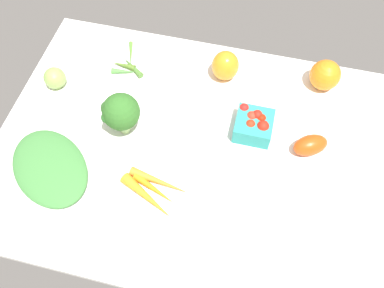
{
  "coord_description": "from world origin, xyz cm",
  "views": [
    {
      "loc": [
        -12.96,
        53.35,
        95.0
      ],
      "look_at": [
        0.0,
        0.0,
        4.0
      ],
      "focal_mm": 38.31,
      "sensor_mm": 36.0,
      "label": 1
    }
  ],
  "objects_px": {
    "carrot_bunch": "(153,190)",
    "roma_tomato": "(310,145)",
    "broccoli_head": "(119,111)",
    "heirloom_tomato_green": "(55,78)",
    "heirloom_tomato_orange": "(325,75)",
    "okra_pile": "(128,65)",
    "berry_basket": "(254,124)",
    "leafy_greens_clump": "(50,167)",
    "bell_pepper_orange": "(225,66)"
  },
  "relations": [
    {
      "from": "okra_pile",
      "to": "roma_tomato",
      "type": "relative_size",
      "value": 1.46
    },
    {
      "from": "broccoli_head",
      "to": "okra_pile",
      "type": "distance_m",
      "value": 0.23
    },
    {
      "from": "carrot_bunch",
      "to": "okra_pile",
      "type": "distance_m",
      "value": 0.42
    },
    {
      "from": "carrot_bunch",
      "to": "bell_pepper_orange",
      "type": "bearing_deg",
      "value": -103.42
    },
    {
      "from": "heirloom_tomato_orange",
      "to": "okra_pile",
      "type": "relative_size",
      "value": 0.65
    },
    {
      "from": "heirloom_tomato_green",
      "to": "bell_pepper_orange",
      "type": "height_order",
      "value": "bell_pepper_orange"
    },
    {
      "from": "carrot_bunch",
      "to": "berry_basket",
      "type": "height_order",
      "value": "berry_basket"
    },
    {
      "from": "carrot_bunch",
      "to": "heirloom_tomato_green",
      "type": "distance_m",
      "value": 0.45
    },
    {
      "from": "leafy_greens_clump",
      "to": "bell_pepper_orange",
      "type": "relative_size",
      "value": 2.74
    },
    {
      "from": "broccoli_head",
      "to": "okra_pile",
      "type": "height_order",
      "value": "broccoli_head"
    },
    {
      "from": "heirloom_tomato_green",
      "to": "okra_pile",
      "type": "bearing_deg",
      "value": -147.46
    },
    {
      "from": "heirloom_tomato_green",
      "to": "berry_basket",
      "type": "bearing_deg",
      "value": 177.67
    },
    {
      "from": "okra_pile",
      "to": "berry_basket",
      "type": "height_order",
      "value": "berry_basket"
    },
    {
      "from": "heirloom_tomato_green",
      "to": "roma_tomato",
      "type": "bearing_deg",
      "value": 176.08
    },
    {
      "from": "heirloom_tomato_green",
      "to": "leafy_greens_clump",
      "type": "distance_m",
      "value": 0.28
    },
    {
      "from": "heirloom_tomato_orange",
      "to": "bell_pepper_orange",
      "type": "relative_size",
      "value": 0.96
    },
    {
      "from": "broccoli_head",
      "to": "carrot_bunch",
      "type": "bearing_deg",
      "value": 128.68
    },
    {
      "from": "okra_pile",
      "to": "berry_basket",
      "type": "xyz_separation_m",
      "value": [
        -0.4,
        0.14,
        0.02
      ]
    },
    {
      "from": "carrot_bunch",
      "to": "roma_tomato",
      "type": "bearing_deg",
      "value": -149.6
    },
    {
      "from": "bell_pepper_orange",
      "to": "berry_basket",
      "type": "xyz_separation_m",
      "value": [
        -0.11,
        0.17,
        -0.01
      ]
    },
    {
      "from": "carrot_bunch",
      "to": "broccoli_head",
      "type": "bearing_deg",
      "value": -51.32
    },
    {
      "from": "broccoli_head",
      "to": "heirloom_tomato_orange",
      "type": "height_order",
      "value": "broccoli_head"
    },
    {
      "from": "leafy_greens_clump",
      "to": "bell_pepper_orange",
      "type": "distance_m",
      "value": 0.55
    },
    {
      "from": "carrot_bunch",
      "to": "roma_tomato",
      "type": "height_order",
      "value": "roma_tomato"
    },
    {
      "from": "heirloom_tomato_green",
      "to": "heirloom_tomato_orange",
      "type": "bearing_deg",
      "value": -166.34
    },
    {
      "from": "heirloom_tomato_orange",
      "to": "broccoli_head",
      "type": "bearing_deg",
      "value": 28.65
    },
    {
      "from": "carrot_bunch",
      "to": "berry_basket",
      "type": "bearing_deg",
      "value": -131.34
    },
    {
      "from": "heirloom_tomato_green",
      "to": "roma_tomato",
      "type": "distance_m",
      "value": 0.73
    },
    {
      "from": "heirloom_tomato_green",
      "to": "heirloom_tomato_orange",
      "type": "xyz_separation_m",
      "value": [
        -0.74,
        -0.18,
        0.01
      ]
    },
    {
      "from": "leafy_greens_clump",
      "to": "roma_tomato",
      "type": "height_order",
      "value": "roma_tomato"
    },
    {
      "from": "heirloom_tomato_orange",
      "to": "roma_tomato",
      "type": "distance_m",
      "value": 0.23
    },
    {
      "from": "broccoli_head",
      "to": "leafy_greens_clump",
      "type": "height_order",
      "value": "broccoli_head"
    },
    {
      "from": "heirloom_tomato_orange",
      "to": "leafy_greens_clump",
      "type": "relative_size",
      "value": 0.35
    },
    {
      "from": "broccoli_head",
      "to": "roma_tomato",
      "type": "distance_m",
      "value": 0.5
    },
    {
      "from": "heirloom_tomato_orange",
      "to": "bell_pepper_orange",
      "type": "xyz_separation_m",
      "value": [
        0.28,
        0.03,
        0.0
      ]
    },
    {
      "from": "berry_basket",
      "to": "roma_tomato",
      "type": "relative_size",
      "value": 1.06
    },
    {
      "from": "leafy_greens_clump",
      "to": "roma_tomato",
      "type": "distance_m",
      "value": 0.66
    },
    {
      "from": "okra_pile",
      "to": "carrot_bunch",
      "type": "bearing_deg",
      "value": 116.79
    },
    {
      "from": "heirloom_tomato_orange",
      "to": "heirloom_tomato_green",
      "type": "bearing_deg",
      "value": 13.66
    },
    {
      "from": "broccoli_head",
      "to": "bell_pepper_orange",
      "type": "xyz_separation_m",
      "value": [
        -0.23,
        -0.25,
        -0.03
      ]
    },
    {
      "from": "heirloom_tomato_orange",
      "to": "roma_tomato",
      "type": "relative_size",
      "value": 0.95
    },
    {
      "from": "okra_pile",
      "to": "berry_basket",
      "type": "relative_size",
      "value": 1.38
    },
    {
      "from": "carrot_bunch",
      "to": "leafy_greens_clump",
      "type": "height_order",
      "value": "leafy_greens_clump"
    },
    {
      "from": "roma_tomato",
      "to": "okra_pile",
      "type": "bearing_deg",
      "value": 134.57
    },
    {
      "from": "carrot_bunch",
      "to": "heirloom_tomato_green",
      "type": "bearing_deg",
      "value": -35.57
    },
    {
      "from": "carrot_bunch",
      "to": "heirloom_tomato_orange",
      "type": "relative_size",
      "value": 2.02
    },
    {
      "from": "okra_pile",
      "to": "berry_basket",
      "type": "distance_m",
      "value": 0.42
    },
    {
      "from": "heirloom_tomato_orange",
      "to": "bell_pepper_orange",
      "type": "distance_m",
      "value": 0.28
    },
    {
      "from": "carrot_bunch",
      "to": "roma_tomato",
      "type": "xyz_separation_m",
      "value": [
        -0.36,
        -0.21,
        0.01
      ]
    },
    {
      "from": "broccoli_head",
      "to": "okra_pile",
      "type": "bearing_deg",
      "value": -74.69
    }
  ]
}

